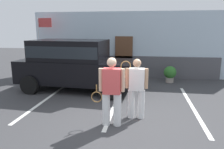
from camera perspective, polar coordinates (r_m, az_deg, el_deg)
ground_plane at (r=6.04m, az=1.52°, el=-12.31°), size 40.00×40.00×0.00m
parking_stripe_0 at (r=8.17m, az=-16.95°, el=-6.19°), size 0.12×4.40×0.01m
parking_stripe_1 at (r=7.45m, az=1.00°, el=-7.42°), size 0.12×4.40×0.01m
parking_stripe_2 at (r=7.56m, az=20.53°, el=-7.95°), size 0.12×4.40×0.01m
house_frontage at (r=11.27m, az=5.32°, el=7.40°), size 10.39×0.40×3.34m
parked_suv at (r=8.87m, az=-10.18°, el=3.20°), size 4.71×2.40×2.05m
tennis_player_man at (r=5.51m, az=-0.13°, el=-4.44°), size 0.92×0.30×1.80m
tennis_player_woman at (r=6.01m, az=6.47°, el=-3.51°), size 0.77×0.28×1.70m
potted_plant_by_porch at (r=10.43m, az=15.16°, el=0.29°), size 0.58×0.58×0.77m
flag_pole at (r=11.75m, az=-18.13°, el=9.72°), size 0.80×0.12×3.06m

